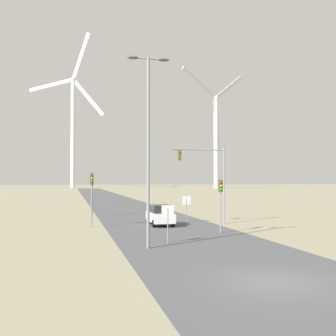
{
  "coord_description": "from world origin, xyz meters",
  "views": [
    {
      "loc": [
        -7.77,
        -14.11,
        4.03
      ],
      "look_at": [
        0.0,
        17.29,
        4.99
      ],
      "focal_mm": 42.0,
      "sensor_mm": 36.0,
      "label": 1
    }
  ],
  "objects_px": {
    "car_approaching": "(160,215)",
    "stop_sign_near": "(168,217)",
    "traffic_light_post_mid_left": "(92,188)",
    "stop_sign_far": "(186,204)",
    "traffic_light_mast_overhead": "(207,169)",
    "wind_turbine_center": "(216,131)",
    "wind_turbine_left": "(73,121)",
    "streetlamp": "(148,131)",
    "traffic_light_post_near_left": "(92,188)",
    "traffic_light_post_near_right": "(221,194)"
  },
  "relations": [
    {
      "from": "car_approaching",
      "to": "stop_sign_near",
      "type": "bearing_deg",
      "value": -99.94
    },
    {
      "from": "traffic_light_post_mid_left",
      "to": "car_approaching",
      "type": "bearing_deg",
      "value": -62.05
    },
    {
      "from": "stop_sign_far",
      "to": "traffic_light_post_mid_left",
      "type": "bearing_deg",
      "value": 133.3
    },
    {
      "from": "traffic_light_mast_overhead",
      "to": "wind_turbine_center",
      "type": "height_order",
      "value": "wind_turbine_center"
    },
    {
      "from": "stop_sign_far",
      "to": "traffic_light_mast_overhead",
      "type": "relative_size",
      "value": 0.36
    },
    {
      "from": "traffic_light_post_mid_left",
      "to": "wind_turbine_left",
      "type": "distance_m",
      "value": 161.26
    },
    {
      "from": "streetlamp",
      "to": "traffic_light_post_near_left",
      "type": "relative_size",
      "value": 2.47
    },
    {
      "from": "traffic_light_post_mid_left",
      "to": "wind_turbine_center",
      "type": "xyz_separation_m",
      "value": [
        62.89,
        126.79,
        23.68
      ]
    },
    {
      "from": "traffic_light_post_near_right",
      "to": "traffic_light_mast_overhead",
      "type": "distance_m",
      "value": 6.19
    },
    {
      "from": "traffic_light_mast_overhead",
      "to": "car_approaching",
      "type": "height_order",
      "value": "traffic_light_mast_overhead"
    },
    {
      "from": "traffic_light_post_near_right",
      "to": "wind_turbine_center",
      "type": "height_order",
      "value": "wind_turbine_center"
    },
    {
      "from": "car_approaching",
      "to": "wind_turbine_center",
      "type": "relative_size",
      "value": 0.07
    },
    {
      "from": "traffic_light_post_mid_left",
      "to": "traffic_light_mast_overhead",
      "type": "distance_m",
      "value": 14.21
    },
    {
      "from": "stop_sign_far",
      "to": "traffic_light_mast_overhead",
      "type": "xyz_separation_m",
      "value": [
        1.54,
        -1.46,
        3.23
      ]
    },
    {
      "from": "streetlamp",
      "to": "traffic_light_post_near_right",
      "type": "xyz_separation_m",
      "value": [
        6.61,
        5.25,
        -3.97
      ]
    },
    {
      "from": "streetlamp",
      "to": "stop_sign_near",
      "type": "height_order",
      "value": "streetlamp"
    },
    {
      "from": "car_approaching",
      "to": "traffic_light_mast_overhead",
      "type": "bearing_deg",
      "value": -0.32
    },
    {
      "from": "traffic_light_post_near_right",
      "to": "traffic_light_post_mid_left",
      "type": "xyz_separation_m",
      "value": [
        -8.76,
        15.94,
        0.21
      ]
    },
    {
      "from": "traffic_light_post_near_left",
      "to": "traffic_light_mast_overhead",
      "type": "xyz_separation_m",
      "value": [
        10.32,
        -0.04,
        1.63
      ]
    },
    {
      "from": "traffic_light_mast_overhead",
      "to": "car_approaching",
      "type": "relative_size",
      "value": 1.7
    },
    {
      "from": "wind_turbine_left",
      "to": "wind_turbine_center",
      "type": "xyz_separation_m",
      "value": [
        64.4,
        -31.53,
        -6.95
      ]
    },
    {
      "from": "stop_sign_far",
      "to": "traffic_light_post_near_left",
      "type": "xyz_separation_m",
      "value": [
        -8.78,
        -1.42,
        1.59
      ]
    },
    {
      "from": "traffic_light_mast_overhead",
      "to": "wind_turbine_center",
      "type": "relative_size",
      "value": 0.12
    },
    {
      "from": "stop_sign_far",
      "to": "traffic_light_post_near_left",
      "type": "distance_m",
      "value": 9.03
    },
    {
      "from": "traffic_light_post_mid_left",
      "to": "wind_turbine_left",
      "type": "height_order",
      "value": "wind_turbine_left"
    },
    {
      "from": "traffic_light_post_near_right",
      "to": "traffic_light_post_mid_left",
      "type": "relative_size",
      "value": 0.93
    },
    {
      "from": "stop_sign_far",
      "to": "traffic_light_mast_overhead",
      "type": "distance_m",
      "value": 3.86
    },
    {
      "from": "stop_sign_far",
      "to": "wind_turbine_center",
      "type": "height_order",
      "value": "wind_turbine_center"
    },
    {
      "from": "streetlamp",
      "to": "stop_sign_near",
      "type": "distance_m",
      "value": 5.69
    },
    {
      "from": "traffic_light_post_near_left",
      "to": "wind_turbine_left",
      "type": "relative_size",
      "value": 0.06
    },
    {
      "from": "traffic_light_post_near_left",
      "to": "car_approaching",
      "type": "xyz_separation_m",
      "value": [
        5.95,
        -0.02,
        -2.42
      ]
    },
    {
      "from": "streetlamp",
      "to": "traffic_light_post_mid_left",
      "type": "relative_size",
      "value": 2.63
    },
    {
      "from": "stop_sign_near",
      "to": "traffic_light_post_near_left",
      "type": "distance_m",
      "value": 10.55
    },
    {
      "from": "stop_sign_near",
      "to": "traffic_light_post_near_right",
      "type": "height_order",
      "value": "traffic_light_post_near_right"
    },
    {
      "from": "traffic_light_mast_overhead",
      "to": "stop_sign_near",
      "type": "bearing_deg",
      "value": -122.52
    },
    {
      "from": "traffic_light_post_near_left",
      "to": "wind_turbine_center",
      "type": "relative_size",
      "value": 0.08
    },
    {
      "from": "traffic_light_post_near_left",
      "to": "wind_turbine_center",
      "type": "height_order",
      "value": "wind_turbine_center"
    },
    {
      "from": "car_approaching",
      "to": "wind_turbine_left",
      "type": "height_order",
      "value": "wind_turbine_left"
    },
    {
      "from": "stop_sign_near",
      "to": "wind_turbine_left",
      "type": "xyz_separation_m",
      "value": [
        -5.23,
        177.94,
        32.09
      ]
    },
    {
      "from": "traffic_light_post_mid_left",
      "to": "wind_turbine_center",
      "type": "distance_m",
      "value": 143.49
    },
    {
      "from": "traffic_light_mast_overhead",
      "to": "wind_turbine_left",
      "type": "xyz_separation_m",
      "value": [
        -11.26,
        168.49,
        28.79
      ]
    },
    {
      "from": "traffic_light_mast_overhead",
      "to": "streetlamp",
      "type": "bearing_deg",
      "value": -124.61
    },
    {
      "from": "car_approaching",
      "to": "traffic_light_post_near_left",
      "type": "bearing_deg",
      "value": 179.85
    },
    {
      "from": "stop_sign_far",
      "to": "traffic_light_post_near_right",
      "type": "height_order",
      "value": "traffic_light_post_near_right"
    },
    {
      "from": "streetlamp",
      "to": "car_approaching",
      "type": "bearing_deg",
      "value": 73.66
    },
    {
      "from": "streetlamp",
      "to": "traffic_light_post_mid_left",
      "type": "xyz_separation_m",
      "value": [
        -2.15,
        21.18,
        -3.77
      ]
    },
    {
      "from": "traffic_light_post_mid_left",
      "to": "car_approaching",
      "type": "relative_size",
      "value": 1.05
    },
    {
      "from": "traffic_light_post_near_left",
      "to": "traffic_light_post_mid_left",
      "type": "xyz_separation_m",
      "value": [
        0.57,
        10.13,
        -0.19
      ]
    },
    {
      "from": "traffic_light_mast_overhead",
      "to": "wind_turbine_center",
      "type": "distance_m",
      "value": 148.52
    },
    {
      "from": "stop_sign_near",
      "to": "traffic_light_post_mid_left",
      "type": "relative_size",
      "value": 0.56
    }
  ]
}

